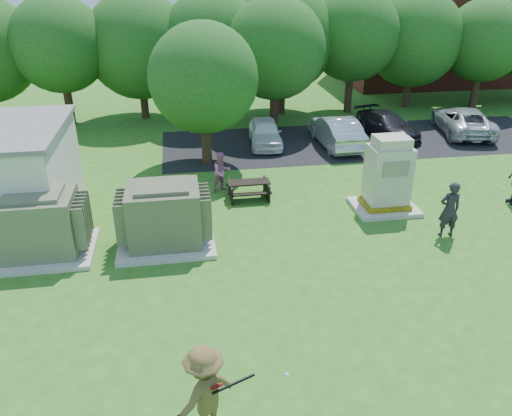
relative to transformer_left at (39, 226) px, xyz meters
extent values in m
plane|color=#2D6619|center=(6.50, -4.50, -0.97)|extent=(120.00, 120.00, 0.00)
cube|color=maroon|center=(24.50, 22.50, 3.03)|extent=(15.00, 8.00, 8.00)
cube|color=#232326|center=(13.50, 9.00, -0.96)|extent=(20.00, 6.00, 0.01)
cube|color=beige|center=(0.00, 0.00, -0.89)|extent=(3.00, 2.40, 0.15)
cube|color=#5F694B|center=(0.00, 0.00, 0.08)|extent=(2.20, 1.80, 1.80)
cube|color=#5F694B|center=(0.00, 0.00, 1.04)|extent=(1.60, 1.30, 0.12)
cube|color=#5F694B|center=(1.27, 0.00, 0.11)|extent=(0.32, 1.50, 1.35)
cube|color=beige|center=(3.70, 0.00, -0.89)|extent=(3.00, 2.40, 0.15)
cube|color=#565E41|center=(3.70, 0.00, 0.08)|extent=(2.20, 1.80, 1.80)
cube|color=#565E41|center=(3.70, 0.00, 1.04)|extent=(1.60, 1.30, 0.12)
cube|color=#565E41|center=(2.43, 0.00, 0.11)|extent=(0.32, 1.50, 1.35)
cube|color=#565E41|center=(4.97, 0.00, 0.11)|extent=(0.32, 1.50, 1.35)
cube|color=beige|center=(11.51, 1.33, -0.89)|extent=(2.25, 1.84, 0.15)
cube|color=yellow|center=(11.51, 1.33, -0.72)|extent=(1.58, 1.28, 0.18)
cube|color=beige|center=(11.51, 1.33, 0.39)|extent=(1.43, 1.12, 2.04)
cube|color=beige|center=(11.51, 1.33, 1.59)|extent=(1.17, 0.92, 0.36)
cube|color=gray|center=(11.51, 0.73, 0.80)|extent=(0.92, 0.04, 0.51)
cube|color=black|center=(6.79, 3.04, -0.32)|extent=(1.59, 0.62, 0.05)
cube|color=black|center=(6.79, 3.53, -0.58)|extent=(1.59, 0.22, 0.04)
cube|color=black|center=(6.79, 2.55, -0.58)|extent=(1.59, 0.22, 0.04)
cube|color=black|center=(6.10, 3.04, -0.64)|extent=(0.07, 1.19, 0.65)
cube|color=black|center=(7.48, 3.04, -0.64)|extent=(0.07, 1.19, 0.65)
imported|color=brown|center=(4.45, -7.33, 0.03)|extent=(1.49, 1.36, 2.01)
imported|color=#232227|center=(12.73, -0.88, -0.02)|extent=(0.71, 0.48, 1.90)
imported|color=#C16690|center=(5.87, 3.90, -0.18)|extent=(0.93, 0.84, 1.58)
imported|color=white|center=(8.51, 9.14, -0.34)|extent=(1.82, 3.83, 1.26)
imported|color=#BABABF|center=(11.90, 8.48, -0.23)|extent=(1.70, 4.52, 1.47)
imported|color=black|center=(14.94, 9.41, -0.36)|extent=(2.63, 4.50, 1.22)
imported|color=silver|center=(19.09, 9.39, -0.28)|extent=(3.29, 5.32, 1.37)
cylinder|color=black|center=(4.96, -7.50, 0.35)|extent=(0.81, 0.38, 0.06)
cylinder|color=maroon|center=(4.67, -7.52, 0.35)|extent=(0.23, 0.14, 0.06)
sphere|color=white|center=(5.96, -7.38, 0.28)|extent=(0.09, 0.09, 0.09)
cylinder|color=#47301E|center=(-1.50, 14.30, 0.43)|extent=(0.44, 0.44, 2.80)
sphere|color=#235B1C|center=(-1.50, 14.30, 3.33)|extent=(5.00, 5.00, 5.00)
cylinder|color=#47301E|center=(2.50, 15.10, 0.18)|extent=(0.44, 0.44, 2.30)
sphere|color=#235B1C|center=(2.50, 15.10, 3.07)|extent=(5.80, 5.80, 5.80)
cylinder|color=#47301E|center=(6.50, 14.20, 0.38)|extent=(0.44, 0.44, 2.70)
sphere|color=#235B1C|center=(6.50, 14.20, 3.35)|extent=(5.40, 5.40, 5.40)
cylinder|color=#47301E|center=(10.50, 14.80, 0.28)|extent=(0.44, 0.44, 2.50)
sphere|color=#235B1C|center=(10.50, 14.80, 3.33)|extent=(6.00, 6.00, 6.00)
cylinder|color=#47301E|center=(14.50, 14.40, 0.48)|extent=(0.44, 0.44, 2.90)
sphere|color=#235B1C|center=(14.50, 14.40, 3.49)|extent=(5.20, 5.20, 5.20)
cylinder|color=#47301E|center=(18.50, 15.00, 0.23)|extent=(0.44, 0.44, 2.40)
sphere|color=#235B1C|center=(18.50, 15.00, 3.11)|extent=(5.60, 5.60, 5.60)
cylinder|color=#47301E|center=(22.50, 14.10, 0.33)|extent=(0.44, 0.44, 2.60)
sphere|color=#235B1C|center=(22.50, 14.10, 3.07)|extent=(4.80, 4.80, 4.80)
cylinder|color=#47301E|center=(5.50, 7.00, 0.23)|extent=(0.44, 0.44, 2.40)
sphere|color=#235B1C|center=(5.50, 7.00, 2.81)|extent=(4.60, 4.60, 4.60)
cylinder|color=#47301E|center=(9.50, 12.00, 0.33)|extent=(0.44, 0.44, 2.60)
sphere|color=#235B1C|center=(9.50, 12.00, 3.19)|extent=(5.20, 5.20, 5.20)
camera|label=1|loc=(4.31, -14.06, 7.02)|focal=35.00mm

